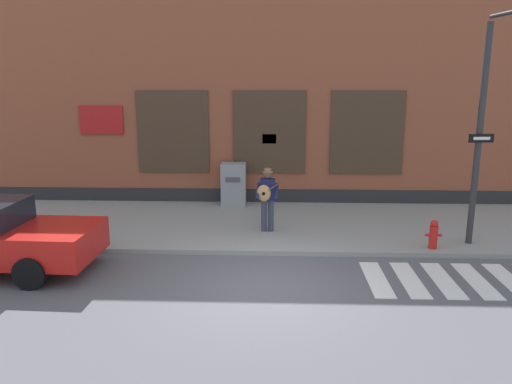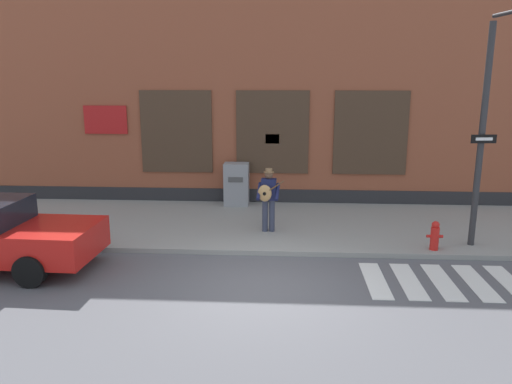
{
  "view_description": "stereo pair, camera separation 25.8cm",
  "coord_description": "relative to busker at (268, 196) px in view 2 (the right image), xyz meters",
  "views": [
    {
      "loc": [
        0.17,
        -9.21,
        4.12
      ],
      "look_at": [
        -0.26,
        2.19,
        1.48
      ],
      "focal_mm": 35.0,
      "sensor_mm": 36.0,
      "label": 1
    },
    {
      "loc": [
        0.43,
        -9.19,
        4.12
      ],
      "look_at": [
        -0.26,
        2.19,
        1.48
      ],
      "focal_mm": 35.0,
      "sensor_mm": 36.0,
      "label": 2
    }
  ],
  "objects": [
    {
      "name": "utility_box",
      "position": [
        -1.1,
        2.74,
        -0.29
      ],
      "size": [
        0.77,
        0.57,
        1.35
      ],
      "color": "gray",
      "rests_on": "sidewalk"
    },
    {
      "name": "traffic_light",
      "position": [
        5.1,
        -1.7,
        2.73
      ],
      "size": [
        0.71,
        2.62,
        5.39
      ],
      "color": "#2D2D30",
      "rests_on": "sidewalk"
    },
    {
      "name": "building_backdrop",
      "position": [
        0.02,
        5.18,
        2.89
      ],
      "size": [
        28.0,
        4.06,
        7.95
      ],
      "color": "brown",
      "rests_on": "ground"
    },
    {
      "name": "crosswalk",
      "position": [
        4.73,
        -2.84,
        -1.08
      ],
      "size": [
        5.2,
        1.9,
        0.01
      ],
      "color": "silver",
      "rests_on": "ground"
    },
    {
      "name": "busker",
      "position": [
        0.0,
        0.0,
        0.0
      ],
      "size": [
        0.71,
        0.55,
        1.69
      ],
      "color": "#33384C",
      "rests_on": "sidewalk"
    },
    {
      "name": "fire_hydrant",
      "position": [
        3.98,
        -1.19,
        -0.62
      ],
      "size": [
        0.38,
        0.2,
        0.7
      ],
      "color": "red",
      "rests_on": "sidewalk"
    },
    {
      "name": "sidewalk",
      "position": [
        0.02,
        0.82,
        -1.02
      ],
      "size": [
        28.0,
        4.73,
        0.12
      ],
      "color": "gray",
      "rests_on": "ground"
    },
    {
      "name": "ground_plane",
      "position": [
        0.02,
        -3.43,
        -1.08
      ],
      "size": [
        160.0,
        160.0,
        0.0
      ],
      "primitive_type": "plane",
      "color": "#56565B"
    }
  ]
}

